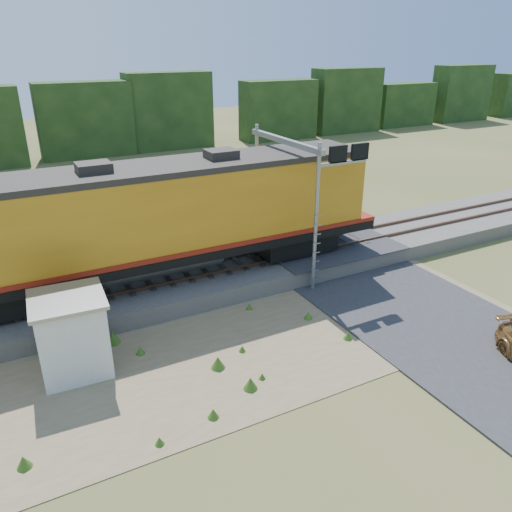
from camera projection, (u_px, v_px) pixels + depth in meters
ground at (264, 348)px, 18.92m from camera, size 140.00×140.00×0.00m
ballast at (204, 277)px, 23.64m from camera, size 70.00×5.00×0.80m
rails at (203, 268)px, 23.45m from camera, size 70.00×1.54×0.16m
dirt_shoulder at (210, 355)px, 18.46m from camera, size 26.00×8.00×0.03m
road at (392, 297)px, 22.49m from camera, size 7.00×66.00×0.86m
tree_line_north at (78, 127)px, 48.58m from camera, size 130.00×3.00×6.50m
weed_clumps at (176, 372)px, 17.50m from camera, size 15.00×6.20×0.56m
locomotive at (146, 219)px, 21.24m from camera, size 21.84×3.33×5.63m
shed at (72, 334)px, 17.08m from camera, size 2.56×2.56×2.88m
signal_gantry at (298, 171)px, 23.23m from camera, size 2.71×6.20×6.84m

